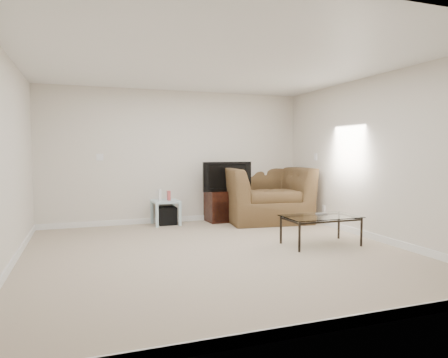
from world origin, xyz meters
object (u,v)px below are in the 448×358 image
object	(u,v)px
tv_stand	(225,206)
television	(226,176)
coffee_table	(321,230)
subwoofer	(167,216)
recliner	(265,185)
side_table	(166,212)

from	to	relation	value
tv_stand	television	distance (m)	0.58
coffee_table	television	bearing A→B (deg)	105.41
subwoofer	recliner	size ratio (longest dim) A/B	0.21
side_table	tv_stand	bearing A→B (deg)	0.00
subwoofer	coffee_table	distance (m)	2.96
television	recliner	size ratio (longest dim) A/B	0.57
television	recliner	bearing A→B (deg)	-16.28
television	subwoofer	bearing A→B (deg)	176.18
tv_stand	side_table	bearing A→B (deg)	176.87
television	recliner	xyz separation A→B (m)	(0.75, -0.20, -0.18)
tv_stand	subwoofer	size ratio (longest dim) A/B	2.17
recliner	coffee_table	world-z (taller)	recliner
side_table	coffee_table	distance (m)	2.95
tv_stand	subwoofer	distance (m)	1.15
tv_stand	recliner	world-z (taller)	recliner
television	subwoofer	xyz separation A→B (m)	(-1.14, 0.05, -0.72)
side_table	coffee_table	world-z (taller)	side_table
subwoofer	recliner	bearing A→B (deg)	-7.56
television	subwoofer	distance (m)	1.35
tv_stand	side_table	world-z (taller)	tv_stand
subwoofer	recliner	distance (m)	1.98
television	recliner	distance (m)	0.79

